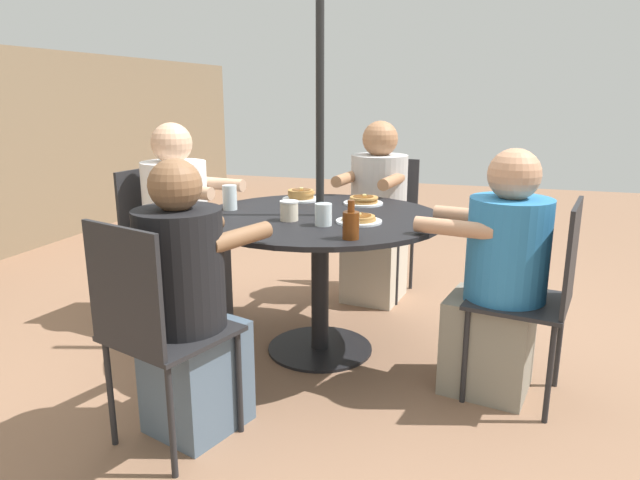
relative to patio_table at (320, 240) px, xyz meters
The scene contains 18 objects.
ground_plane 0.61m from the patio_table, ahead, with size 12.00×12.00×0.00m, color #8C664C.
patio_table is the anchor object (origin of this frame).
umbrella_pole 0.43m from the patio_table, ahead, with size 0.04×0.04×2.07m, color black.
patio_chair_north 1.07m from the patio_table, 81.20° to the left, with size 0.47×0.47×0.90m.
diner_north 0.90m from the patio_table, 81.20° to the left, with size 0.43×0.58×1.18m.
patio_chair_east 1.07m from the patio_table, 162.38° to the left, with size 0.51×0.51×0.90m.
diner_east 0.90m from the patio_table, 162.38° to the left, with size 0.55×0.45×1.11m.
patio_chair_south 1.07m from the patio_table, 101.01° to the right, with size 0.48×0.48×0.90m.
diner_south 0.90m from the patio_table, 101.01° to the right, with size 0.43×0.58×1.11m.
patio_chair_west 1.07m from the patio_table, ahead, with size 0.46×0.46×0.90m.
diner_west 0.90m from the patio_table, ahead, with size 0.57×0.42×1.17m.
pancake_plate_a 0.29m from the patio_table, 114.94° to the right, with size 0.22×0.22×0.05m.
pancake_plate_b 0.46m from the patio_table, 31.66° to the left, with size 0.22×0.22×0.07m.
pancake_plate_c 0.41m from the patio_table, 22.37° to the right, with size 0.22×0.22×0.05m.
syrup_bottle 0.54m from the patio_table, 147.70° to the right, with size 0.10×0.07×0.17m.
coffee_cup 0.26m from the patio_table, 146.94° to the left, with size 0.09×0.09×0.10m.
drinking_glass_a 0.29m from the patio_table, 158.95° to the right, with size 0.08×0.08×0.10m, color silver.
drinking_glass_b 0.53m from the patio_table, 90.92° to the left, with size 0.08×0.08×0.13m, color silver.
Camera 1 is at (-2.69, -0.83, 1.33)m, focal length 32.00 mm.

